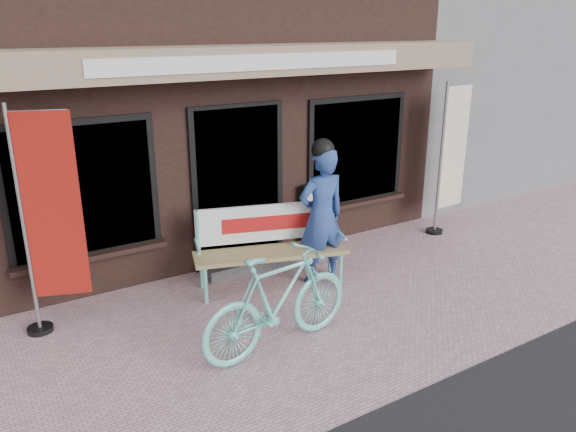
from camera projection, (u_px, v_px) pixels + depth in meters
ground at (322, 321)px, 6.30m from camera, size 70.00×70.00×0.00m
storefront at (153, 35)px, 9.32m from camera, size 7.00×6.77×6.00m
neighbor_right_near at (475, 40)px, 14.05m from camera, size 10.00×7.00×5.60m
bench at (269, 240)px, 7.00m from camera, size 1.96×1.02×1.03m
person at (322, 214)px, 7.01m from camera, size 0.66×0.45×1.87m
bicycle at (278, 301)px, 5.62m from camera, size 1.82×0.69×1.07m
nobori_red at (49, 219)px, 5.73m from camera, size 0.73×0.38×2.46m
nobori_cream at (451, 156)px, 8.71m from camera, size 0.70×0.27×2.37m
menu_stand at (312, 214)px, 8.29m from camera, size 0.49×0.25×0.98m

